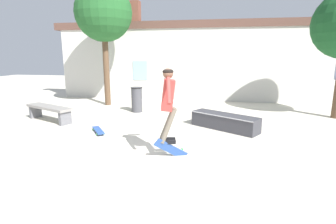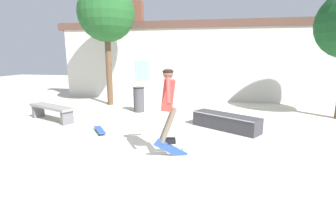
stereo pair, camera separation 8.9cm
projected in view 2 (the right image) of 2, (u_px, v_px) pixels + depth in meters
name	position (u px, v px, depth m)	size (l,w,h in m)	color
ground_plane	(147.00, 157.00, 5.55)	(40.00, 40.00, 0.00)	beige
building_backdrop	(189.00, 60.00, 12.21)	(13.14, 0.52, 4.55)	beige
tree_left	(106.00, 14.00, 10.58)	(2.30, 2.30, 4.92)	brown
park_bench	(52.00, 110.00, 8.55)	(1.93, 1.18, 0.50)	gray
skate_ledge	(226.00, 122.00, 7.56)	(1.98, 1.53, 0.44)	#38383D
trash_bin	(139.00, 99.00, 9.86)	(0.44, 0.44, 0.94)	#47474C
skater	(168.00, 99.00, 5.34)	(0.42, 1.20, 1.55)	#B23833
skateboard_flipping	(171.00, 149.00, 5.51)	(0.68, 0.38, 0.57)	#2D519E
skateboard_resting	(100.00, 130.00, 7.31)	(0.65, 0.78, 0.08)	#2D519E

